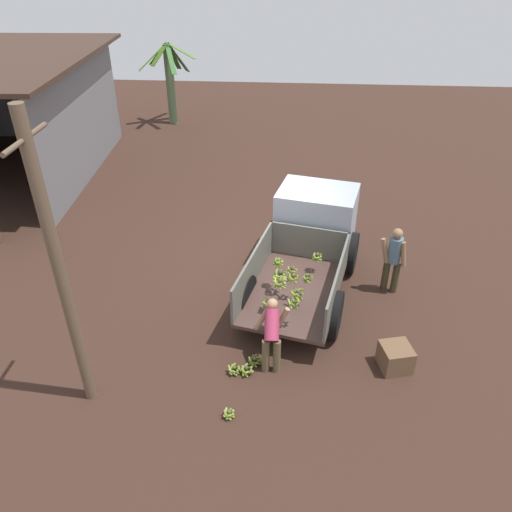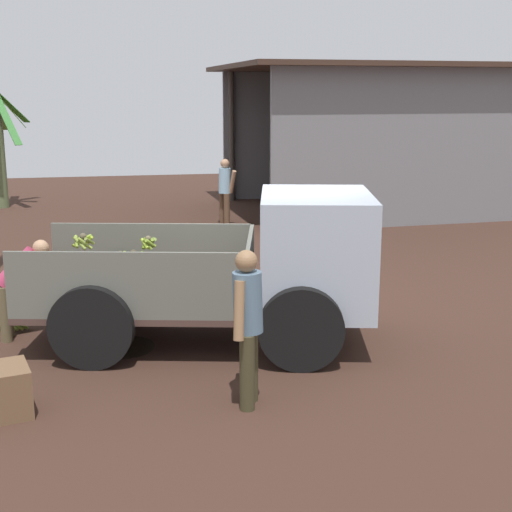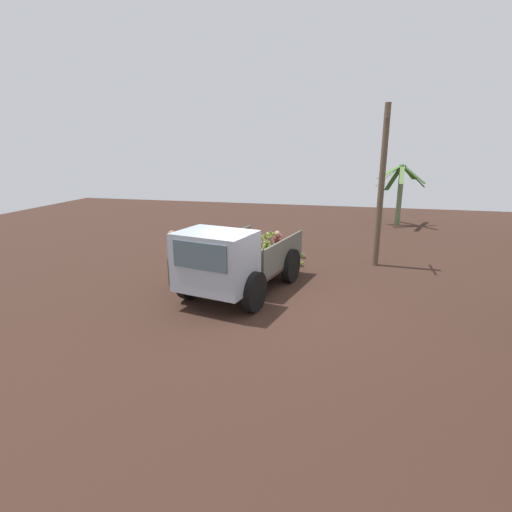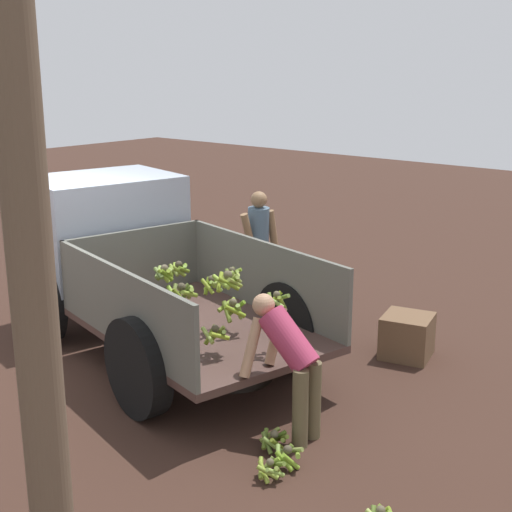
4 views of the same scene
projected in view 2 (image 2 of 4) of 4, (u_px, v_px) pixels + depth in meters
The scene contains 11 objects.
ground at pixel (271, 317), 10.14m from camera, with size 36.00×36.00×0.00m, color #38231B.
mud_patch_0 at pixel (120, 347), 8.93m from camera, with size 0.88×0.88×0.01m, color black.
cargo_truck at pixel (273, 265), 8.93m from camera, with size 4.56×2.80×1.91m.
warehouse_shed at pixel (398, 109), 19.03m from camera, with size 8.67×6.49×3.79m.
person_foreground_visitor at pixel (247, 321), 7.11m from camera, with size 0.39×0.62×1.63m.
person_worker_loading at pixel (19, 282), 9.11m from camera, with size 0.69×0.66×1.29m.
person_bystander_near_shed at pixel (225, 188), 16.95m from camera, with size 0.45×0.67×1.57m.
banana_bunch_on_ground_1 at pixel (4, 316), 9.84m from camera, with size 0.26×0.25×0.18m.
banana_bunch_on_ground_2 at pixel (2, 321), 9.61m from camera, with size 0.28×0.28×0.20m.
banana_bunch_on_ground_3 at pixel (20, 323), 9.54m from camera, with size 0.27×0.27×0.20m.
wooden_crate_0 at pixel (1, 391), 7.03m from camera, with size 0.54×0.54×0.49m, color brown.
Camera 2 is at (-2.09, -9.45, 3.14)m, focal length 50.00 mm.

